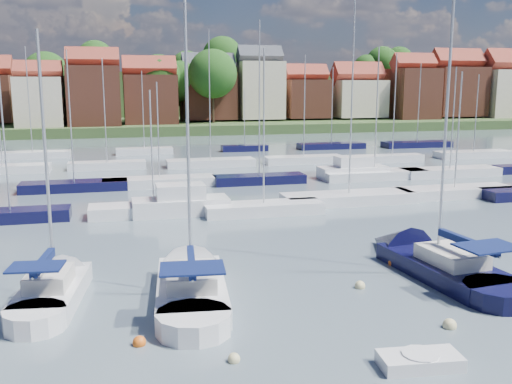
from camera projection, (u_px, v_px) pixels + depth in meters
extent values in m
plane|color=#43545B|center=(209.00, 171.00, 62.32)|extent=(260.00, 260.00, 0.00)
cube|color=silver|center=(53.00, 296.00, 25.20)|extent=(3.17, 6.13, 1.20)
cone|color=silver|center=(70.00, 269.00, 28.78)|extent=(2.79, 3.14, 2.44)
cylinder|color=silver|center=(35.00, 323.00, 22.34)|extent=(2.74, 2.74, 1.20)
cube|color=beige|center=(49.00, 279.00, 24.63)|extent=(2.01, 2.64, 0.70)
cylinder|color=#B2B2B7|center=(46.00, 160.00, 24.47)|extent=(0.14, 0.14, 10.86)
cylinder|color=#B2B2B7|center=(43.00, 266.00, 23.67)|extent=(0.52, 3.24, 0.10)
cube|color=#0E1846|center=(43.00, 262.00, 23.64)|extent=(0.69, 3.11, 0.35)
cube|color=#0E1846|center=(36.00, 267.00, 22.58)|extent=(2.25, 1.72, 0.08)
cube|color=silver|center=(191.00, 293.00, 25.51)|extent=(3.71, 7.45, 1.20)
cone|color=silver|center=(189.00, 263.00, 29.88)|extent=(3.33, 3.78, 2.99)
cylinder|color=silver|center=(194.00, 327.00, 22.02)|extent=(3.28, 3.28, 1.20)
cube|color=beige|center=(191.00, 277.00, 24.85)|extent=(2.39, 3.19, 0.70)
cylinder|color=#B2B2B7|center=(188.00, 130.00, 24.63)|extent=(0.14, 0.14, 13.30)
cylinder|color=#B2B2B7|center=(191.00, 265.00, 23.72)|extent=(0.51, 3.98, 0.10)
cube|color=#0E1846|center=(191.00, 262.00, 23.69)|extent=(0.69, 3.80, 0.35)
cube|color=#0E1846|center=(192.00, 268.00, 22.40)|extent=(2.71, 2.05, 0.08)
cube|color=black|center=(444.00, 271.00, 28.48)|extent=(3.89, 7.82, 1.20)
cone|color=black|center=(391.00, 246.00, 32.84)|extent=(3.50, 3.97, 3.14)
cylinder|color=black|center=(498.00, 298.00, 24.98)|extent=(3.44, 3.44, 1.20)
cube|color=beige|center=(452.00, 256.00, 27.81)|extent=(2.51, 3.35, 0.70)
cylinder|color=#B2B2B7|center=(447.00, 115.00, 27.50)|extent=(0.14, 0.14, 14.29)
cylinder|color=#B2B2B7|center=(467.00, 245.00, 26.68)|extent=(0.52, 4.18, 0.10)
cube|color=#0E1846|center=(468.00, 242.00, 26.65)|extent=(0.70, 3.99, 0.35)
cube|color=#0E1846|center=(489.00, 247.00, 25.37)|extent=(2.85, 2.15, 0.08)
cube|color=silver|center=(420.00, 362.00, 19.36)|extent=(2.88, 1.55, 0.54)
cylinder|color=silver|center=(420.00, 358.00, 19.34)|extent=(1.28, 1.28, 0.35)
sphere|color=beige|center=(234.00, 362.00, 19.78)|extent=(0.44, 0.44, 0.44)
sphere|color=#D85914|center=(139.00, 345.00, 21.04)|extent=(0.50, 0.50, 0.50)
sphere|color=beige|center=(449.00, 328.00, 22.52)|extent=(0.55, 0.55, 0.55)
sphere|color=#D85914|center=(393.00, 265.00, 30.31)|extent=(0.55, 0.55, 0.55)
sphere|color=beige|center=(360.00, 288.00, 26.90)|extent=(0.49, 0.49, 0.49)
cube|color=black|center=(11.00, 217.00, 39.69)|extent=(8.01, 2.24, 1.00)
cylinder|color=#B2B2B7|center=(4.00, 137.00, 38.64)|extent=(0.12, 0.12, 10.16)
cube|color=silver|center=(154.00, 210.00, 41.67)|extent=(9.22, 2.58, 1.00)
cylinder|color=#B2B2B7|center=(152.00, 148.00, 40.80)|extent=(0.12, 0.12, 8.18)
cube|color=silver|center=(264.00, 209.00, 41.99)|extent=(8.78, 2.46, 1.00)
cylinder|color=#B2B2B7|center=(264.00, 127.00, 40.86)|extent=(0.12, 0.12, 11.06)
cube|color=silver|center=(349.00, 199.00, 45.73)|extent=(10.79, 3.02, 1.00)
cylinder|color=#B2B2B7|center=(352.00, 99.00, 44.24)|extent=(0.12, 0.12, 14.87)
cube|color=silver|center=(454.00, 193.00, 48.35)|extent=(10.13, 2.84, 1.00)
cylinder|color=#B2B2B7|center=(458.00, 130.00, 47.35)|extent=(0.12, 0.12, 9.59)
cube|color=silver|center=(181.00, 208.00, 41.90)|extent=(7.00, 2.60, 1.40)
cube|color=silver|center=(180.00, 193.00, 41.70)|extent=(3.50, 2.20, 1.30)
cube|color=black|center=(74.00, 187.00, 51.11)|extent=(9.30, 2.60, 1.00)
cylinder|color=#B2B2B7|center=(70.00, 117.00, 49.94)|extent=(0.12, 0.12, 11.48)
cube|color=silver|center=(160.00, 183.00, 53.24)|extent=(10.40, 2.91, 1.00)
cylinder|color=#B2B2B7|center=(158.00, 130.00, 52.32)|extent=(0.12, 0.12, 8.77)
cube|color=black|center=(259.00, 180.00, 54.75)|extent=(8.80, 2.46, 1.00)
cylinder|color=#B2B2B7|center=(259.00, 99.00, 53.30)|extent=(0.12, 0.12, 14.33)
cube|color=silver|center=(374.00, 175.00, 57.42)|extent=(10.73, 3.00, 1.00)
cylinder|color=#B2B2B7|center=(377.00, 110.00, 56.18)|extent=(0.12, 0.12, 12.14)
cube|color=silver|center=(450.00, 173.00, 59.20)|extent=(10.48, 2.93, 1.00)
cylinder|color=#B2B2B7|center=(453.00, 118.00, 58.14)|extent=(0.12, 0.12, 10.28)
cube|color=silver|center=(353.00, 173.00, 57.74)|extent=(7.00, 2.60, 1.40)
cube|color=silver|center=(353.00, 163.00, 57.53)|extent=(3.50, 2.20, 1.30)
cube|color=silver|center=(3.00, 170.00, 61.20)|extent=(9.71, 2.72, 1.00)
cube|color=silver|center=(107.00, 166.00, 64.02)|extent=(8.49, 2.38, 1.00)
cylinder|color=#B2B2B7|center=(105.00, 111.00, 62.86)|extent=(0.12, 0.12, 11.31)
cube|color=silver|center=(211.00, 163.00, 66.04)|extent=(10.16, 2.85, 1.00)
cylinder|color=#B2B2B7|center=(210.00, 95.00, 64.57)|extent=(0.12, 0.12, 14.59)
cube|color=silver|center=(304.00, 160.00, 68.81)|extent=(9.53, 2.67, 1.00)
cylinder|color=#B2B2B7|center=(304.00, 106.00, 67.60)|extent=(0.12, 0.12, 11.91)
cube|color=silver|center=(392.00, 159.00, 70.05)|extent=(7.62, 2.13, 1.00)
cylinder|color=#B2B2B7|center=(395.00, 105.00, 68.81)|extent=(0.12, 0.12, 12.13)
cube|color=silver|center=(473.00, 155.00, 73.90)|extent=(10.17, 2.85, 1.00)
cylinder|color=#B2B2B7|center=(476.00, 113.00, 72.89)|extent=(0.12, 0.12, 9.73)
cube|color=silver|center=(33.00, 155.00, 73.32)|extent=(9.24, 2.59, 1.00)
cylinder|color=#B2B2B7|center=(29.00, 100.00, 71.98)|extent=(0.12, 0.12, 13.17)
cube|color=silver|center=(144.00, 152.00, 77.34)|extent=(7.57, 2.12, 1.00)
cylinder|color=#B2B2B7|center=(143.00, 110.00, 76.28)|extent=(0.12, 0.12, 10.24)
cube|color=black|center=(244.00, 149.00, 80.76)|extent=(6.58, 1.84, 1.00)
cylinder|color=#B2B2B7|center=(244.00, 117.00, 79.91)|extent=(0.12, 0.12, 8.01)
cube|color=black|center=(331.00, 146.00, 83.74)|extent=(9.92, 2.78, 1.00)
cylinder|color=#B2B2B7|center=(332.00, 105.00, 82.62)|extent=(0.12, 0.12, 10.92)
cube|color=black|center=(417.00, 145.00, 85.87)|extent=(10.55, 2.95, 1.00)
cylinder|color=#B2B2B7|center=(419.00, 103.00, 84.69)|extent=(0.12, 0.12, 11.51)
cube|color=#304924|center=(158.00, 122.00, 135.71)|extent=(200.00, 70.00, 3.00)
cube|color=#304924|center=(151.00, 99.00, 158.68)|extent=(200.00, 60.00, 14.00)
cube|color=beige|center=(40.00, 102.00, 102.61)|extent=(8.09, 8.80, 8.96)
cube|color=maroon|center=(38.00, 71.00, 101.58)|extent=(8.25, 4.00, 4.00)
cube|color=brown|center=(94.00, 96.00, 105.50)|extent=(9.36, 10.17, 10.97)
cube|color=maroon|center=(92.00, 60.00, 104.25)|extent=(9.54, 4.63, 4.63)
cube|color=brown|center=(150.00, 100.00, 109.69)|extent=(9.90, 8.56, 9.42)
cube|color=maroon|center=(149.00, 68.00, 108.57)|extent=(10.10, 4.90, 4.90)
cube|color=brown|center=(209.00, 96.00, 117.17)|extent=(10.59, 8.93, 9.49)
cube|color=#383A42|center=(208.00, 66.00, 116.03)|extent=(10.80, 5.24, 5.24)
cube|color=beige|center=(260.00, 90.00, 118.64)|extent=(9.01, 8.61, 11.65)
cube|color=#383A42|center=(260.00, 56.00, 117.33)|extent=(9.19, 4.46, 4.46)
cube|color=brown|center=(305.00, 99.00, 122.57)|extent=(9.10, 9.34, 8.00)
cube|color=maroon|center=(306.00, 74.00, 121.61)|extent=(9.28, 4.50, 4.50)
cube|color=beige|center=(357.00, 99.00, 124.94)|extent=(10.86, 9.59, 7.88)
cube|color=maroon|center=(358.00, 74.00, 123.95)|extent=(11.07, 5.37, 5.37)
cube|color=brown|center=(412.00, 94.00, 124.97)|extent=(9.18, 9.96, 10.97)
cube|color=maroon|center=(414.00, 63.00, 123.73)|extent=(9.36, 4.54, 4.54)
cube|color=brown|center=(455.00, 92.00, 128.78)|extent=(11.39, 9.67, 10.76)
cube|color=maroon|center=(457.00, 61.00, 127.50)|extent=(11.62, 5.64, 5.64)
cube|color=beige|center=(509.00, 94.00, 130.10)|extent=(12.95, 8.52, 10.80)
cube|color=maroon|center=(512.00, 63.00, 128.79)|extent=(13.21, 6.41, 6.41)
cylinder|color=#382619|center=(381.00, 87.00, 146.00)|extent=(0.50, 0.50, 4.47)
sphere|color=#245119|center=(382.00, 63.00, 144.86)|extent=(8.18, 8.18, 8.18)
cylinder|color=#382619|center=(182.00, 111.00, 115.76)|extent=(0.50, 0.50, 4.46)
sphere|color=#245119|center=(181.00, 81.00, 114.62)|extent=(8.15, 8.15, 8.15)
cylinder|color=#382619|center=(223.00, 87.00, 134.54)|extent=(0.50, 0.50, 5.15)
sphere|color=#245119|center=(222.00, 57.00, 133.23)|extent=(9.41, 9.41, 9.41)
cylinder|color=#382619|center=(97.00, 87.00, 130.32)|extent=(0.50, 0.50, 4.56)
sphere|color=#245119|center=(95.00, 59.00, 129.15)|extent=(8.34, 8.34, 8.34)
cylinder|color=#382619|center=(48.00, 109.00, 118.35)|extent=(0.50, 0.50, 5.15)
sphere|color=#245119|center=(46.00, 75.00, 117.03)|extent=(9.42, 9.42, 9.42)
cylinder|color=#382619|center=(224.00, 111.00, 126.60)|extent=(0.50, 0.50, 3.77)
sphere|color=#245119|center=(224.00, 87.00, 125.64)|extent=(6.89, 6.89, 6.89)
cylinder|color=#382619|center=(213.00, 110.00, 112.23)|extent=(0.50, 0.50, 5.21)
sphere|color=#245119|center=(213.00, 74.00, 110.90)|extent=(9.53, 9.53, 9.53)
cylinder|color=#382619|center=(426.00, 111.00, 134.98)|extent=(0.50, 0.50, 2.97)
sphere|color=#245119|center=(427.00, 93.00, 134.22)|extent=(5.44, 5.44, 5.44)
cylinder|color=#382619|center=(160.00, 111.00, 112.57)|extent=(0.50, 0.50, 4.84)
sphere|color=#245119|center=(159.00, 77.00, 111.33)|extent=(8.85, 8.85, 8.85)
cylinder|color=#382619|center=(366.00, 88.00, 145.31)|extent=(0.50, 0.50, 3.72)
sphere|color=#245119|center=(366.00, 68.00, 144.36)|extent=(6.80, 6.80, 6.80)
cylinder|color=#382619|center=(412.00, 110.00, 125.89)|extent=(0.50, 0.50, 4.05)
sphere|color=#245119|center=(413.00, 85.00, 124.86)|extent=(7.40, 7.40, 7.40)
cylinder|color=#382619|center=(188.00, 90.00, 132.34)|extent=(0.50, 0.50, 3.93)
sphere|color=#245119|center=(187.00, 66.00, 131.34)|extent=(7.19, 7.19, 7.19)
cylinder|color=#382619|center=(303.00, 110.00, 126.21)|extent=(0.50, 0.50, 3.82)
sphere|color=#245119|center=(303.00, 87.00, 125.24)|extent=(6.99, 6.99, 6.99)
cylinder|color=#382619|center=(74.00, 116.00, 108.29)|extent=(0.50, 0.50, 3.48)
sphere|color=#245119|center=(72.00, 91.00, 107.40)|extent=(6.37, 6.37, 6.37)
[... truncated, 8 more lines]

